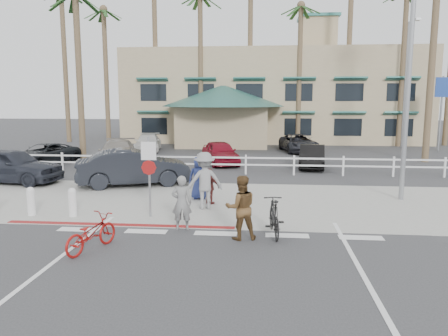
# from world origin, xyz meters

# --- Properties ---
(ground) EXTENTS (140.00, 140.00, 0.00)m
(ground) POSITION_xyz_m (0.00, 0.00, 0.00)
(ground) COLOR #333335
(bike_path) EXTENTS (12.00, 16.00, 0.01)m
(bike_path) POSITION_xyz_m (0.00, -2.00, 0.00)
(bike_path) COLOR #333335
(bike_path) RESTS_ON ground
(sidewalk_plaza) EXTENTS (22.00, 7.00, 0.01)m
(sidewalk_plaza) POSITION_xyz_m (0.00, 4.50, 0.01)
(sidewalk_plaza) COLOR gray
(sidewalk_plaza) RESTS_ON ground
(cross_street) EXTENTS (40.00, 5.00, 0.01)m
(cross_street) POSITION_xyz_m (0.00, 8.50, 0.00)
(cross_street) COLOR #333335
(cross_street) RESTS_ON ground
(parking_lot) EXTENTS (50.00, 16.00, 0.01)m
(parking_lot) POSITION_xyz_m (0.00, 18.00, 0.00)
(parking_lot) COLOR #333335
(parking_lot) RESTS_ON ground
(curb_red) EXTENTS (7.00, 0.25, 0.02)m
(curb_red) POSITION_xyz_m (-3.00, 1.20, 0.01)
(curb_red) COLOR maroon
(curb_red) RESTS_ON ground
(rail_fence) EXTENTS (29.40, 0.16, 1.00)m
(rail_fence) POSITION_xyz_m (0.50, 10.50, 0.50)
(rail_fence) COLOR silver
(rail_fence) RESTS_ON ground
(building) EXTENTS (28.00, 16.00, 11.30)m
(building) POSITION_xyz_m (2.00, 31.00, 5.65)
(building) COLOR tan
(building) RESTS_ON ground
(sign_post) EXTENTS (0.50, 0.10, 2.90)m
(sign_post) POSITION_xyz_m (-2.30, 2.20, 1.45)
(sign_post) COLOR gray
(sign_post) RESTS_ON ground
(bollard_0) EXTENTS (0.26, 0.26, 0.95)m
(bollard_0) POSITION_xyz_m (-4.80, 2.00, 0.47)
(bollard_0) COLOR silver
(bollard_0) RESTS_ON ground
(bollard_1) EXTENTS (0.26, 0.26, 0.95)m
(bollard_1) POSITION_xyz_m (-6.20, 2.00, 0.47)
(bollard_1) COLOR silver
(bollard_1) RESTS_ON ground
(streetlight_0) EXTENTS (0.60, 2.00, 9.00)m
(streetlight_0) POSITION_xyz_m (6.50, 5.50, 4.50)
(streetlight_0) COLOR gray
(streetlight_0) RESTS_ON ground
(streetlight_1) EXTENTS (0.60, 2.00, 9.50)m
(streetlight_1) POSITION_xyz_m (12.00, 24.00, 4.75)
(streetlight_1) COLOR gray
(streetlight_1) RESTS_ON ground
(info_sign) EXTENTS (1.20, 0.16, 5.60)m
(info_sign) POSITION_xyz_m (14.00, 22.00, 2.80)
(info_sign) COLOR navy
(info_sign) RESTS_ON ground
(palm_0) EXTENTS (4.00, 4.00, 15.00)m
(palm_0) POSITION_xyz_m (-16.00, 26.00, 7.50)
(palm_0) COLOR #1A3D17
(palm_0) RESTS_ON ground
(palm_1) EXTENTS (4.00, 4.00, 13.00)m
(palm_1) POSITION_xyz_m (-12.00, 25.00, 6.50)
(palm_1) COLOR #1A3D17
(palm_1) RESTS_ON ground
(palm_2) EXTENTS (4.00, 4.00, 16.00)m
(palm_2) POSITION_xyz_m (-8.00, 26.00, 8.00)
(palm_2) COLOR #1A3D17
(palm_2) RESTS_ON ground
(palm_3) EXTENTS (4.00, 4.00, 14.00)m
(palm_3) POSITION_xyz_m (-4.00, 25.00, 7.00)
(palm_3) COLOR #1A3D17
(palm_3) RESTS_ON ground
(palm_4) EXTENTS (4.00, 4.00, 15.00)m
(palm_4) POSITION_xyz_m (0.00, 26.00, 7.50)
(palm_4) COLOR #1A3D17
(palm_4) RESTS_ON ground
(palm_5) EXTENTS (4.00, 4.00, 13.00)m
(palm_5) POSITION_xyz_m (4.00, 25.00, 6.50)
(palm_5) COLOR #1A3D17
(palm_5) RESTS_ON ground
(palm_6) EXTENTS (4.00, 4.00, 17.00)m
(palm_6) POSITION_xyz_m (8.00, 26.00, 8.50)
(palm_6) COLOR #1A3D17
(palm_6) RESTS_ON ground
(palm_7) EXTENTS (4.00, 4.00, 14.00)m
(palm_7) POSITION_xyz_m (12.00, 25.00, 7.00)
(palm_7) COLOR #1A3D17
(palm_7) RESTS_ON ground
(palm_10) EXTENTS (4.00, 4.00, 12.00)m
(palm_10) POSITION_xyz_m (-10.00, 15.00, 6.00)
(palm_10) COLOR #1A3D17
(palm_10) RESTS_ON ground
(palm_11) EXTENTS (4.00, 4.00, 14.00)m
(palm_11) POSITION_xyz_m (11.00, 16.00, 7.00)
(palm_11) COLOR #1A3D17
(palm_11) RESTS_ON ground
(bike_red) EXTENTS (1.17, 1.82, 0.90)m
(bike_red) POSITION_xyz_m (-2.94, -1.04, 0.45)
(bike_red) COLOR #9C120F
(bike_red) RESTS_ON ground
(rider_red) EXTENTS (0.62, 0.44, 1.60)m
(rider_red) POSITION_xyz_m (-1.02, 0.92, 0.80)
(rider_red) COLOR slate
(rider_red) RESTS_ON ground
(bike_black) EXTENTS (0.70, 1.83, 1.07)m
(bike_black) POSITION_xyz_m (1.63, 0.64, 0.54)
(bike_black) COLOR black
(bike_black) RESTS_ON ground
(rider_black) EXTENTS (0.98, 0.84, 1.75)m
(rider_black) POSITION_xyz_m (0.73, 0.22, 0.88)
(rider_black) COLOR brown
(rider_black) RESTS_ON ground
(pedestrian_a) EXTENTS (1.46, 1.15, 1.98)m
(pedestrian_a) POSITION_xyz_m (-0.70, 3.40, 0.99)
(pedestrian_a) COLOR gray
(pedestrian_a) RESTS_ON ground
(pedestrian_child) EXTENTS (0.83, 0.59, 1.30)m
(pedestrian_child) POSITION_xyz_m (-0.60, 4.08, 0.65)
(pedestrian_child) COLOR #56221E
(pedestrian_child) RESTS_ON ground
(pedestrian_b) EXTENTS (0.85, 0.60, 1.65)m
(pedestrian_b) POSITION_xyz_m (-1.11, 4.87, 0.83)
(pedestrian_b) COLOR navy
(pedestrian_b) RESTS_ON ground
(car_white_sedan) EXTENTS (5.15, 3.34, 1.60)m
(car_white_sedan) POSITION_xyz_m (-4.37, 7.22, 0.80)
(car_white_sedan) COLOR black
(car_white_sedan) RESTS_ON ground
(car_red_compact) EXTENTS (4.87, 2.47, 1.59)m
(car_red_compact) POSITION_xyz_m (-10.08, 7.28, 0.80)
(car_red_compact) COLOR #232630
(car_red_compact) RESTS_ON ground
(lot_car_0) EXTENTS (3.32, 4.76, 1.21)m
(lot_car_0) POSITION_xyz_m (-11.44, 12.86, 0.60)
(lot_car_0) COLOR black
(lot_car_0) RESTS_ON ground
(lot_car_1) EXTENTS (3.09, 5.25, 1.43)m
(lot_car_1) POSITION_xyz_m (-7.02, 12.79, 0.71)
(lot_car_1) COLOR gray
(lot_car_1) RESTS_ON ground
(lot_car_2) EXTENTS (2.89, 4.30, 1.36)m
(lot_car_2) POSITION_xyz_m (-1.24, 13.88, 0.68)
(lot_car_2) COLOR maroon
(lot_car_2) RESTS_ON ground
(lot_car_3) EXTENTS (1.74, 3.92, 1.25)m
(lot_car_3) POSITION_xyz_m (3.94, 13.03, 0.63)
(lot_car_3) COLOR black
(lot_car_3) RESTS_ON ground
(lot_car_4) EXTENTS (2.45, 4.48, 1.23)m
(lot_car_4) POSITION_xyz_m (-7.16, 19.85, 0.62)
(lot_car_4) COLOR silver
(lot_car_4) RESTS_ON ground
(lot_car_5) EXTENTS (2.86, 4.89, 1.28)m
(lot_car_5) POSITION_xyz_m (3.73, 20.28, 0.64)
(lot_car_5) COLOR #212228
(lot_car_5) RESTS_ON ground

